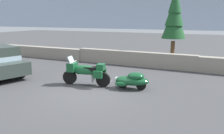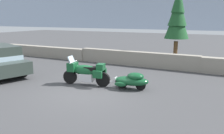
% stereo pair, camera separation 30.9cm
% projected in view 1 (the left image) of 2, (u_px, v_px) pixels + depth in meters
% --- Properties ---
extents(ground_plane, '(80.00, 80.00, 0.00)m').
position_uv_depth(ground_plane, '(88.00, 91.00, 9.38)').
color(ground_plane, '#424244').
extents(stone_guard_wall, '(24.00, 0.63, 0.94)m').
position_uv_depth(stone_guard_wall, '(136.00, 59.00, 14.40)').
color(stone_guard_wall, gray).
rests_on(stone_guard_wall, ground).
extents(distant_ridgeline, '(240.00, 80.00, 16.00)m').
position_uv_depth(distant_ridgeline, '(205.00, 7.00, 92.75)').
color(distant_ridgeline, '#99A8BF').
rests_on(distant_ridgeline, ground).
extents(touring_motorcycle, '(2.30, 0.96, 1.33)m').
position_uv_depth(touring_motorcycle, '(86.00, 72.00, 10.12)').
color(touring_motorcycle, black).
rests_on(touring_motorcycle, ground).
extents(car_shaped_trailer, '(2.23, 0.95, 0.76)m').
position_uv_depth(car_shaped_trailer, '(132.00, 80.00, 9.60)').
color(car_shaped_trailer, black).
rests_on(car_shaped_trailer, ground).
extents(pine_tree_tall, '(1.63, 1.63, 5.20)m').
position_uv_depth(pine_tree_tall, '(175.00, 15.00, 14.95)').
color(pine_tree_tall, brown).
rests_on(pine_tree_tall, ground).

